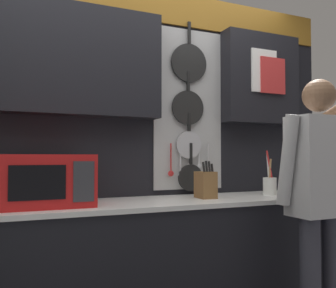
# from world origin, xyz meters

# --- Properties ---
(base_cabinet_counter) EXTENTS (2.59, 0.61, 0.88)m
(base_cabinet_counter) POSITION_xyz_m (0.00, -0.00, 0.44)
(base_cabinet_counter) COLOR black
(base_cabinet_counter) RESTS_ON ground_plane
(back_wall_unit) EXTENTS (3.16, 0.23, 2.44)m
(back_wall_unit) POSITION_xyz_m (-0.03, 0.27, 1.50)
(back_wall_unit) COLOR black
(back_wall_unit) RESTS_ON ground_plane
(microwave) EXTENTS (0.53, 0.39, 0.30)m
(microwave) POSITION_xyz_m (-0.78, -0.01, 1.03)
(microwave) COLOR red
(microwave) RESTS_ON base_cabinet_counter
(knife_block) EXTENTS (0.11, 0.15, 0.26)m
(knife_block) POSITION_xyz_m (0.29, -0.01, 0.98)
(knife_block) COLOR brown
(knife_block) RESTS_ON base_cabinet_counter
(utensil_crock) EXTENTS (0.10, 0.10, 0.34)m
(utensil_crock) POSITION_xyz_m (0.85, -0.01, 0.96)
(utensil_crock) COLOR white
(utensil_crock) RESTS_ON base_cabinet_counter
(person) EXTENTS (0.54, 0.62, 1.65)m
(person) POSITION_xyz_m (0.77, -0.57, 0.98)
(person) COLOR #383842
(person) RESTS_ON ground_plane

